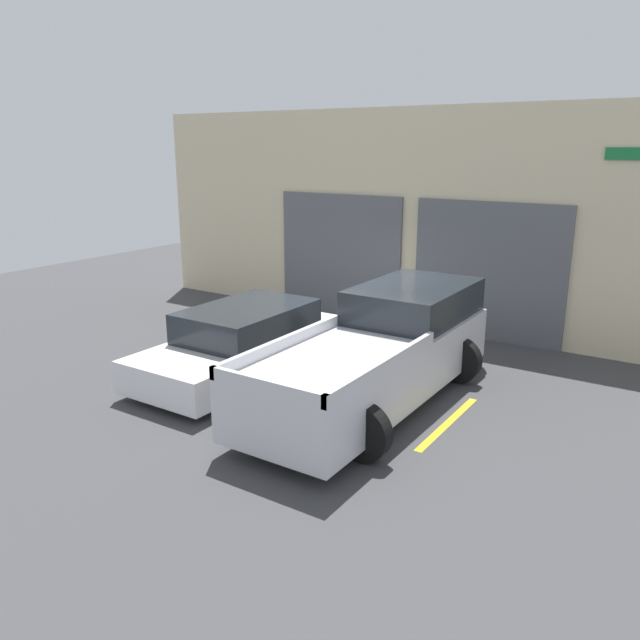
# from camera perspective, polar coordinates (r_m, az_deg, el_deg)

# --- Properties ---
(ground_plane) EXTENTS (28.00, 28.00, 0.00)m
(ground_plane) POSITION_cam_1_polar(r_m,az_deg,el_deg) (12.12, 2.63, -3.93)
(ground_plane) COLOR #3D3D3F
(shophouse_building) EXTENTS (14.98, 0.68, 4.88)m
(shophouse_building) POSITION_cam_1_polar(r_m,az_deg,el_deg) (14.44, 9.50, 8.89)
(shophouse_building) COLOR beige
(shophouse_building) RESTS_ON ground
(pickup_truck) EXTENTS (2.41, 5.53, 1.71)m
(pickup_truck) POSITION_cam_1_polar(r_m,az_deg,el_deg) (10.24, 5.59, -2.91)
(pickup_truck) COLOR silver
(pickup_truck) RESTS_ON ground
(sedan_white) EXTENTS (2.24, 4.45, 1.24)m
(sedan_white) POSITION_cam_1_polar(r_m,az_deg,el_deg) (11.53, -6.81, -2.02)
(sedan_white) COLOR white
(sedan_white) RESTS_ON ground
(parking_stripe_far_left) EXTENTS (0.12, 2.20, 0.01)m
(parking_stripe_far_left) POSITION_cam_1_polar(r_m,az_deg,el_deg) (12.55, -11.50, -3.53)
(parking_stripe_far_left) COLOR gold
(parking_stripe_far_left) RESTS_ON ground
(parking_stripe_left) EXTENTS (0.12, 2.20, 0.01)m
(parking_stripe_left) POSITION_cam_1_polar(r_m,az_deg,el_deg) (10.93, -1.45, -6.14)
(parking_stripe_left) COLOR gold
(parking_stripe_left) RESTS_ON ground
(parking_stripe_centre) EXTENTS (0.12, 2.20, 0.01)m
(parking_stripe_centre) POSITION_cam_1_polar(r_m,az_deg,el_deg) (9.78, 11.63, -9.20)
(parking_stripe_centre) COLOR gold
(parking_stripe_centre) RESTS_ON ground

